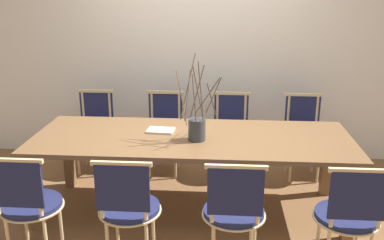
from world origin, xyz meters
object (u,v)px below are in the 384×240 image
object	(u,v)px
dining_table	(192,145)
chair_near_center	(234,209)
chair_far_center	(231,131)
book_stack	(161,130)
vase_centerpiece	(197,127)

from	to	relation	value
dining_table	chair_near_center	bearing A→B (deg)	-67.12
chair_near_center	chair_far_center	world-z (taller)	same
book_stack	chair_far_center	bearing A→B (deg)	48.58
dining_table	book_stack	bearing A→B (deg)	159.82
vase_centerpiece	book_stack	distance (m)	0.41
dining_table	chair_far_center	world-z (taller)	chair_far_center
dining_table	book_stack	size ratio (longest dim) A/B	11.02
chair_far_center	dining_table	bearing A→B (deg)	67.02
chair_far_center	vase_centerpiece	xyz separation A→B (m)	(-0.31, -0.94, 0.35)
chair_far_center	vase_centerpiece	size ratio (longest dim) A/B	1.23
vase_centerpiece	book_stack	world-z (taller)	vase_centerpiece
dining_table	book_stack	distance (m)	0.33
chair_near_center	vase_centerpiece	size ratio (longest dim) A/B	1.23
chair_near_center	vase_centerpiece	xyz separation A→B (m)	(-0.31, 0.76, 0.35)
vase_centerpiece	book_stack	size ratio (longest dim) A/B	2.86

